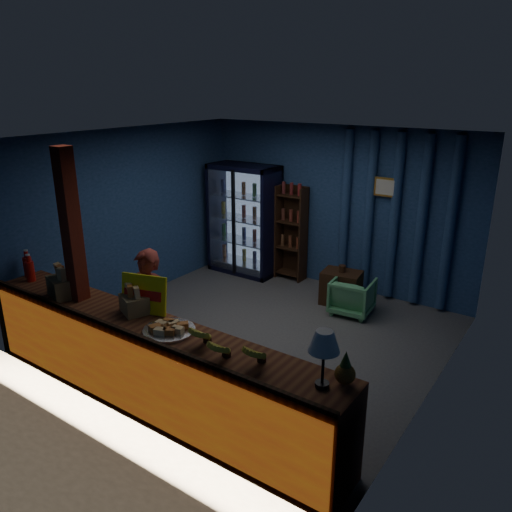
{
  "coord_description": "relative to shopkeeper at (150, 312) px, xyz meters",
  "views": [
    {
      "loc": [
        3.4,
        -4.92,
        3.18
      ],
      "look_at": [
        0.12,
        -0.2,
        1.19
      ],
      "focal_mm": 35.0,
      "sensor_mm": 36.0,
      "label": 1
    }
  ],
  "objects": [
    {
      "name": "counter",
      "position": [
        0.51,
        -0.51,
        -0.26
      ],
      "size": [
        4.4,
        0.57,
        0.99
      ],
      "color": "brown",
      "rests_on": "ground"
    },
    {
      "name": "shopkeeper",
      "position": [
        0.0,
        0.0,
        0.0
      ],
      "size": [
        0.54,
        0.36,
        1.47
      ],
      "primitive_type": "imported",
      "rotation": [
        0.0,
        0.0,
        -0.01
      ],
      "color": "maroon",
      "rests_on": "ground"
    },
    {
      "name": "framed_picture",
      "position": [
        1.36,
        3.5,
        1.01
      ],
      "size": [
        0.36,
        0.04,
        0.28
      ],
      "color": "gold",
      "rests_on": "room_walls"
    },
    {
      "name": "snack_box_centre",
      "position": [
        0.22,
        -0.4,
        0.32
      ],
      "size": [
        0.36,
        0.33,
        0.3
      ],
      "color": "#977949",
      "rests_on": "counter"
    },
    {
      "name": "beverage_cooler",
      "position": [
        -1.04,
        3.32,
        0.2
      ],
      "size": [
        1.2,
        0.62,
        1.9
      ],
      "color": "black",
      "rests_on": "ground"
    },
    {
      "name": "bottle_shelf",
      "position": [
        -0.19,
        3.46,
        0.06
      ],
      "size": [
        0.5,
        0.28,
        1.6
      ],
      "color": "#371D11",
      "rests_on": "ground"
    },
    {
      "name": "soda_bottles",
      "position": [
        -1.54,
        -0.46,
        0.35
      ],
      "size": [
        0.28,
        0.18,
        0.34
      ],
      "color": "red",
      "rests_on": "counter"
    },
    {
      "name": "curtain_folds",
      "position": [
        1.51,
        3.54,
        0.56
      ],
      "size": [
        1.74,
        0.14,
        2.5
      ],
      "color": "navy",
      "rests_on": "room_walls"
    },
    {
      "name": "ground",
      "position": [
        0.51,
        1.4,
        -0.74
      ],
      "size": [
        4.6,
        4.6,
        0.0
      ],
      "primitive_type": "plane",
      "color": "#515154",
      "rests_on": "ground"
    },
    {
      "name": "side_table",
      "position": [
        0.99,
        2.95,
        -0.47
      ],
      "size": [
        0.62,
        0.49,
        0.62
      ],
      "color": "#371D11",
      "rests_on": "ground"
    },
    {
      "name": "green_chair",
      "position": [
        1.27,
        2.73,
        -0.47
      ],
      "size": [
        0.63,
        0.64,
        0.53
      ],
      "primitive_type": "imported",
      "rotation": [
        0.0,
        0.0,
        3.25
      ],
      "color": "#54A86B",
      "rests_on": "ground"
    },
    {
      "name": "room_walls",
      "position": [
        0.51,
        1.4,
        0.83
      ],
      "size": [
        4.6,
        4.6,
        4.6
      ],
      "color": "navy",
      "rests_on": "ground"
    },
    {
      "name": "pineapple",
      "position": [
        2.56,
        -0.36,
        0.33
      ],
      "size": [
        0.16,
        0.16,
        0.28
      ],
      "color": "#945F1B",
      "rests_on": "counter"
    },
    {
      "name": "table_lamp",
      "position": [
        2.43,
        -0.49,
        0.59
      ],
      "size": [
        0.25,
        0.25,
        0.48
      ],
      "color": "black",
      "rests_on": "counter"
    },
    {
      "name": "support_post",
      "position": [
        -0.54,
        -0.5,
        0.56
      ],
      "size": [
        0.16,
        0.16,
        2.6
      ],
      "primitive_type": "cube",
      "color": "maroon",
      "rests_on": "ground"
    },
    {
      "name": "banana_bunches",
      "position": [
        1.54,
        -0.53,
        0.31
      ],
      "size": [
        0.86,
        0.32,
        0.19
      ],
      "color": "yellow",
      "rests_on": "counter"
    },
    {
      "name": "snack_box_left",
      "position": [
        -0.74,
        -0.55,
        0.34
      ],
      "size": [
        0.41,
        0.37,
        0.36
      ],
      "color": "#977949",
      "rests_on": "counter"
    },
    {
      "name": "pastry_tray",
      "position": [
        0.81,
        -0.51,
        0.24
      ],
      "size": [
        0.5,
        0.5,
        0.08
      ],
      "color": "silver",
      "rests_on": "counter"
    },
    {
      "name": "yellow_sign",
      "position": [
        0.3,
        -0.34,
        0.42
      ],
      "size": [
        0.51,
        0.24,
        0.4
      ],
      "color": "yellow",
      "rests_on": "counter"
    }
  ]
}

